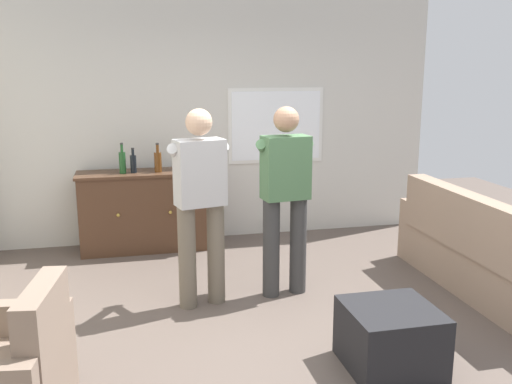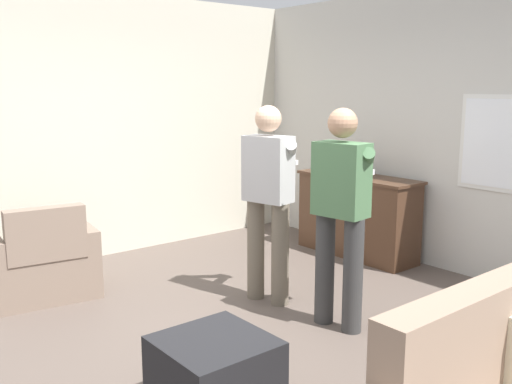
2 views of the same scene
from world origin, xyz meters
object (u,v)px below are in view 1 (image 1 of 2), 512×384
at_px(sideboard_cabinet, 144,211).
at_px(ottoman, 390,338).
at_px(bottle_wine_green, 122,162).
at_px(bottle_spirits_clear, 158,161).
at_px(bottle_liquor_amber, 133,163).
at_px(person_standing_left, 200,198).
at_px(armchair, 7,382).
at_px(person_standing_right, 285,192).
at_px(couch, 483,258).

distance_m(sideboard_cabinet, ottoman, 3.35).
bearing_deg(bottle_wine_green, bottle_spirits_clear, -0.03).
height_order(bottle_liquor_amber, bottle_spirits_clear, bottle_spirits_clear).
bearing_deg(person_standing_left, sideboard_cabinet, 104.55).
bearing_deg(armchair, bottle_wine_green, 77.72).
bearing_deg(person_standing_left, person_standing_right, 5.28).
height_order(bottle_wine_green, person_standing_left, person_standing_left).
bearing_deg(bottle_wine_green, ottoman, -59.37).
bearing_deg(ottoman, bottle_spirits_clear, 114.88).
bearing_deg(armchair, sideboard_cabinet, 74.37).
distance_m(armchair, person_standing_right, 2.65).
bearing_deg(armchair, couch, 16.44).
distance_m(sideboard_cabinet, bottle_spirits_clear, 0.59).
relative_size(bottle_wine_green, bottle_spirits_clear, 1.04).
xyz_separation_m(couch, ottoman, (-1.35, -0.97, -0.13)).
bearing_deg(person_standing_left, ottoman, -50.59).
relative_size(bottle_wine_green, person_standing_right, 0.20).
bearing_deg(bottle_spirits_clear, bottle_wine_green, 179.97).
height_order(couch, sideboard_cabinet, couch).
bearing_deg(person_standing_left, couch, -8.72).
xyz_separation_m(couch, bottle_wine_green, (-3.08, 1.96, 0.66)).
bearing_deg(person_standing_left, bottle_liquor_amber, 107.96).
relative_size(armchair, person_standing_right, 0.57).
xyz_separation_m(bottle_liquor_amber, bottle_spirits_clear, (0.26, -0.01, 0.01)).
bearing_deg(bottle_spirits_clear, person_standing_left, -80.95).
height_order(bottle_spirits_clear, person_standing_left, person_standing_left).
bearing_deg(person_standing_right, couch, -14.69).
relative_size(bottle_spirits_clear, person_standing_left, 0.19).
relative_size(couch, bottle_liquor_amber, 8.50).
xyz_separation_m(armchair, ottoman, (2.40, 0.14, -0.07)).
bearing_deg(bottle_spirits_clear, person_standing_right, -56.37).
height_order(bottle_spirits_clear, ottoman, bottle_spirits_clear).
height_order(sideboard_cabinet, ottoman, sideboard_cabinet).
bearing_deg(bottle_liquor_amber, armchair, -104.27).
relative_size(person_standing_left, person_standing_right, 1.00).
relative_size(armchair, ottoman, 1.61).
distance_m(bottle_liquor_amber, ottoman, 3.43).
relative_size(bottle_wine_green, person_standing_left, 0.20).
height_order(bottle_spirits_clear, person_standing_right, person_standing_right).
distance_m(bottle_wine_green, ottoman, 3.49).
distance_m(bottle_spirits_clear, ottoman, 3.32).
xyz_separation_m(armchair, bottle_liquor_amber, (0.78, 3.07, 0.70)).
height_order(armchair, bottle_liquor_amber, bottle_liquor_amber).
xyz_separation_m(sideboard_cabinet, person_standing_right, (1.18, -1.56, 0.49)).
xyz_separation_m(couch, person_standing_left, (-2.46, 0.38, 0.59)).
bearing_deg(bottle_liquor_amber, bottle_spirits_clear, -1.10).
height_order(bottle_wine_green, bottle_spirits_clear, bottle_wine_green).
bearing_deg(sideboard_cabinet, couch, -34.88).
xyz_separation_m(person_standing_left, person_standing_right, (0.75, 0.07, 0.00)).
xyz_separation_m(bottle_wine_green, bottle_liquor_amber, (0.11, 0.00, -0.02)).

